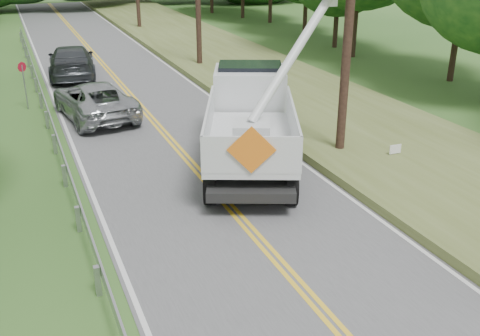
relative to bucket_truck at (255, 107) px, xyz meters
name	(u,v)px	position (x,y,z in m)	size (l,w,h in m)	color
road	(162,130)	(-2.38, 3.64, -1.67)	(7.20, 96.00, 0.03)	#545456
guardrail	(51,123)	(-6.39, 4.55, -1.13)	(0.18, 48.00, 0.77)	#9FA0A7
tall_grass_verge	(319,107)	(4.72, 3.64, -1.53)	(7.00, 96.00, 0.30)	#545F29
bucket_truck	(255,107)	(0.00, 0.00, 0.00)	(5.68, 8.20, 7.51)	black
suv_silver	(94,100)	(-4.48, 6.36, -0.91)	(2.50, 5.42, 1.51)	#A1A5A8
suv_darkgrey	(72,61)	(-4.42, 14.20, -0.83)	(2.33, 5.74, 1.67)	#363B3F
stop_sign_permanent	(24,79)	(-7.04, 8.77, -0.33)	(0.37, 0.29, 2.10)	#9FA0A7
yard_sign	(395,150)	(3.99, -2.62, -1.23)	(0.44, 0.04, 0.64)	white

